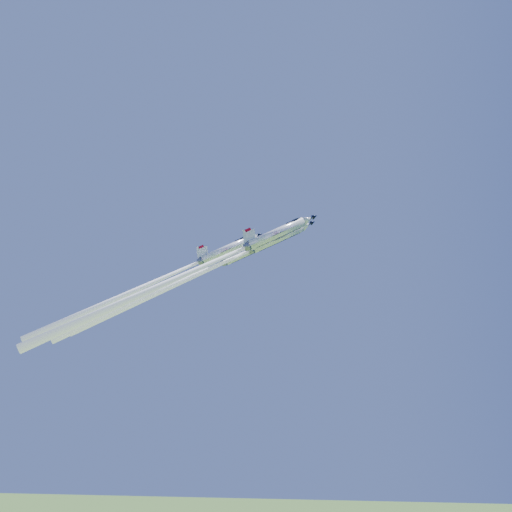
# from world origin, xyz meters

# --- Properties ---
(jet_lead) EXTENTS (38.67, 19.18, 35.51)m
(jet_lead) POSITION_xyz_m (-10.17, -1.21, 80.53)
(jet_lead) COLOR white
(jet_left) EXTENTS (36.77, 18.23, 34.18)m
(jet_left) POSITION_xyz_m (-16.39, 1.35, 78.90)
(jet_left) COLOR white
(jet_right) EXTENTS (41.91, 20.75, 39.99)m
(jet_right) POSITION_xyz_m (-11.38, -11.03, 77.40)
(jet_right) COLOR white
(jet_slot) EXTENTS (35.32, 17.51, 32.55)m
(jet_slot) POSITION_xyz_m (-18.78, -6.75, 77.29)
(jet_slot) COLOR white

